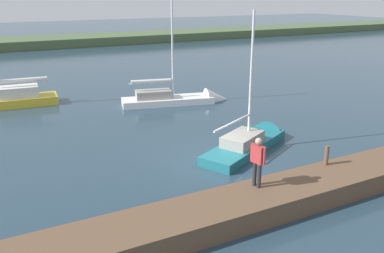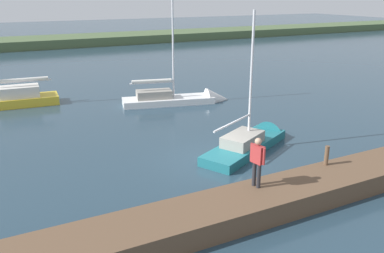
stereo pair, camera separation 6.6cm
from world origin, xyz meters
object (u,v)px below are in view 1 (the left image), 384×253
sailboat_near_dock (182,100)px  sailboat_behind_pier (254,143)px  person_on_dock (258,159)px  mooring_post_near (327,155)px

sailboat_near_dock → sailboat_behind_pier: size_ratio=1.13×
sailboat_behind_pier → person_on_dock: sailboat_behind_pier is taller
mooring_post_near → sailboat_behind_pier: (0.07, -4.58, -1.03)m
sailboat_near_dock → person_on_dock: 14.31m
mooring_post_near → sailboat_near_dock: (-0.38, -13.40, -0.97)m
sailboat_behind_pier → sailboat_near_dock: bearing=60.1°
sailboat_near_dock → person_on_dock: bearing=-92.6°
mooring_post_near → person_on_dock: person_on_dock is taller
mooring_post_near → sailboat_behind_pier: size_ratio=0.11×
sailboat_behind_pier → person_on_dock: 6.17m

